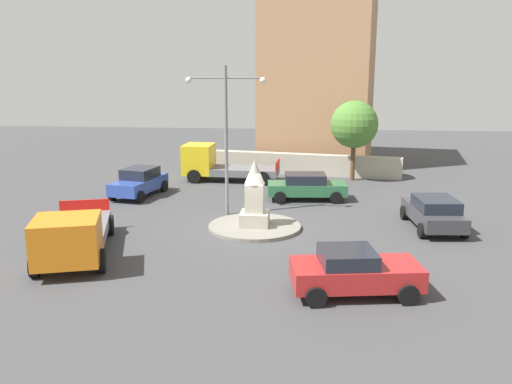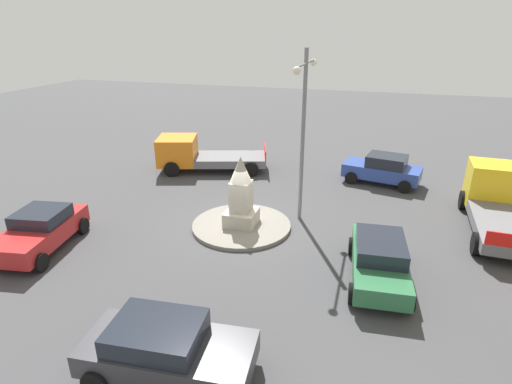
# 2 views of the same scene
# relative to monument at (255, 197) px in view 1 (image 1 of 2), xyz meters

# --- Properties ---
(ground_plane) EXTENTS (80.00, 80.00, 0.00)m
(ground_plane) POSITION_rel_monument_xyz_m (0.00, 0.00, -1.41)
(ground_plane) COLOR #424244
(traffic_island) EXTENTS (4.07, 4.07, 0.15)m
(traffic_island) POSITION_rel_monument_xyz_m (0.00, 0.00, -1.33)
(traffic_island) COLOR gray
(traffic_island) RESTS_ON ground
(monument) EXTENTS (1.24, 1.24, 2.91)m
(monument) POSITION_rel_monument_xyz_m (0.00, 0.00, 0.00)
(monument) COLOR #B2AA99
(monument) RESTS_ON traffic_island
(streetlamp) EXTENTS (3.71, 0.28, 7.01)m
(streetlamp) POSITION_rel_monument_xyz_m (-1.56, 2.13, 2.87)
(streetlamp) COLOR slate
(streetlamp) RESTS_ON ground
(car_red_parked_right) EXTENTS (4.17, 2.51, 1.46)m
(car_red_parked_right) POSITION_rel_monument_xyz_m (3.76, -6.59, -0.66)
(car_red_parked_right) COLOR #B22323
(car_red_parked_right) RESTS_ON ground
(car_blue_parked_left) EXTENTS (2.51, 4.12, 1.55)m
(car_blue_parked_left) POSITION_rel_monument_xyz_m (-6.97, 5.47, -0.62)
(car_blue_parked_left) COLOR #2D479E
(car_blue_parked_left) RESTS_ON ground
(car_green_far_side) EXTENTS (4.28, 2.16, 1.42)m
(car_green_far_side) POSITION_rel_monument_xyz_m (2.21, 5.48, -0.66)
(car_green_far_side) COLOR #2D6B42
(car_green_far_side) RESTS_ON ground
(car_dark_grey_waiting) EXTENTS (2.28, 4.18, 1.43)m
(car_dark_grey_waiting) POSITION_rel_monument_xyz_m (7.79, 0.76, -0.66)
(car_dark_grey_waiting) COLOR #38383D
(car_dark_grey_waiting) RESTS_ON ground
(truck_yellow_passing) EXTENTS (5.99, 2.58, 2.26)m
(truck_yellow_passing) POSITION_rel_monument_xyz_m (-3.45, 10.04, -0.37)
(truck_yellow_passing) COLOR yellow
(truck_yellow_passing) RESTS_ON ground
(truck_orange_approaching) EXTENTS (3.84, 6.42, 1.94)m
(truck_orange_approaching) POSITION_rel_monument_xyz_m (-6.15, -4.67, -0.46)
(truck_orange_approaching) COLOR orange
(truck_orange_approaching) RESTS_ON ground
(stone_boundary_wall) EXTENTS (12.47, 2.73, 1.39)m
(stone_boundary_wall) POSITION_rel_monument_xyz_m (2.06, 12.48, -0.72)
(stone_boundary_wall) COLOR #B2AA99
(stone_boundary_wall) RESTS_ON ground
(corner_building) EXTENTS (8.78, 8.91, 11.84)m
(corner_building) POSITION_rel_monument_xyz_m (2.93, 17.79, 4.51)
(corner_building) COLOR #A87A56
(corner_building) RESTS_ON ground
(tree_near_wall) EXTENTS (2.93, 2.93, 4.99)m
(tree_near_wall) POSITION_rel_monument_xyz_m (5.07, 10.97, 2.09)
(tree_near_wall) COLOR brown
(tree_near_wall) RESTS_ON ground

